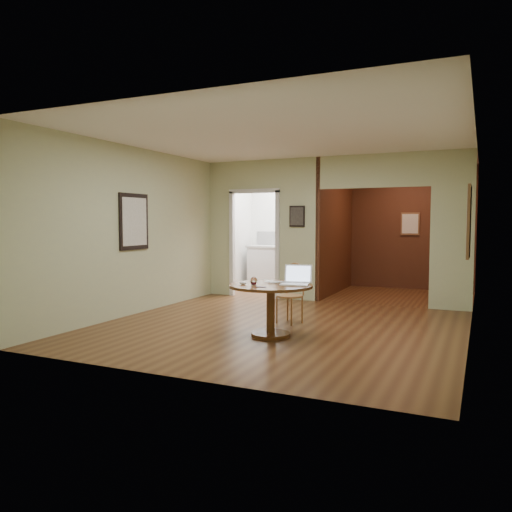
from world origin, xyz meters
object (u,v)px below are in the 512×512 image
at_px(chair, 292,289).
at_px(closed_laptop, 276,282).
at_px(dining_table, 271,298).
at_px(open_laptop, 296,280).

height_order(chair, closed_laptop, chair).
xyz_separation_m(dining_table, closed_laptop, (0.02, 0.12, 0.19)).
bearing_deg(open_laptop, closed_laptop, 168.63).
xyz_separation_m(chair, closed_laptop, (0.08, -0.82, 0.20)).
relative_size(dining_table, chair, 1.23).
height_order(dining_table, closed_laptop, closed_laptop).
bearing_deg(closed_laptop, open_laptop, 1.90).
bearing_deg(open_laptop, dining_table, -169.43).
bearing_deg(chair, open_laptop, -50.28).
distance_m(chair, closed_laptop, 0.85).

